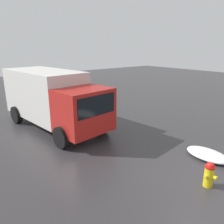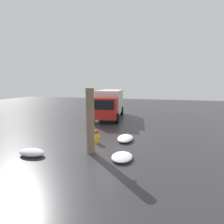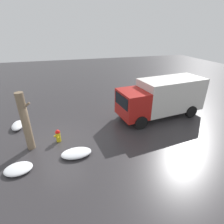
# 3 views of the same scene
# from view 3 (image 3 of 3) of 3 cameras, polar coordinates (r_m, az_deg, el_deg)

# --- Properties ---
(ground_plane) EXTENTS (60.00, 60.00, 0.00)m
(ground_plane) POSITION_cam_3_polar(r_m,az_deg,el_deg) (10.99, -16.92, -9.07)
(ground_plane) COLOR #333033
(fire_hydrant) EXTENTS (0.38, 0.47, 0.78)m
(fire_hydrant) POSITION_cam_3_polar(r_m,az_deg,el_deg) (10.77, -17.20, -7.33)
(fire_hydrant) COLOR yellow
(fire_hydrant) RESTS_ON ground_plane
(tree_trunk) EXTENTS (0.62, 0.41, 3.28)m
(tree_trunk) POSITION_cam_3_polar(r_m,az_deg,el_deg) (10.15, -26.37, -2.98)
(tree_trunk) COLOR #7F6B51
(tree_trunk) RESTS_ON ground_plane
(delivery_truck) EXTENTS (6.64, 3.09, 2.79)m
(delivery_truck) POSITION_cam_3_polar(r_m,az_deg,el_deg) (13.36, 16.17, 4.85)
(delivery_truck) COLOR red
(delivery_truck) RESTS_ON ground_plane
(pedestrian) EXTENTS (0.39, 0.39, 1.79)m
(pedestrian) POSITION_cam_3_polar(r_m,az_deg,el_deg) (13.31, 10.23, 2.83)
(pedestrian) COLOR #23232D
(pedestrian) RESTS_ON ground_plane
(snow_pile_by_hydrant) EXTENTS (0.73, 1.34, 0.34)m
(snow_pile_by_hydrant) POSITION_cam_3_polar(r_m,az_deg,el_deg) (13.35, -28.41, -3.87)
(snow_pile_by_hydrant) COLOR white
(snow_pile_by_hydrant) RESTS_ON ground_plane
(snow_pile_curbside) EXTENTS (1.58, 0.94, 0.28)m
(snow_pile_curbside) POSITION_cam_3_polar(r_m,az_deg,el_deg) (9.61, -11.56, -12.99)
(snow_pile_curbside) COLOR white
(snow_pile_curbside) RESTS_ON ground_plane
(snow_pile_by_tree) EXTENTS (1.26, 0.97, 0.24)m
(snow_pile_by_tree) POSITION_cam_3_polar(r_m,az_deg,el_deg) (9.66, -28.25, -16.02)
(snow_pile_by_tree) COLOR white
(snow_pile_by_tree) RESTS_ON ground_plane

